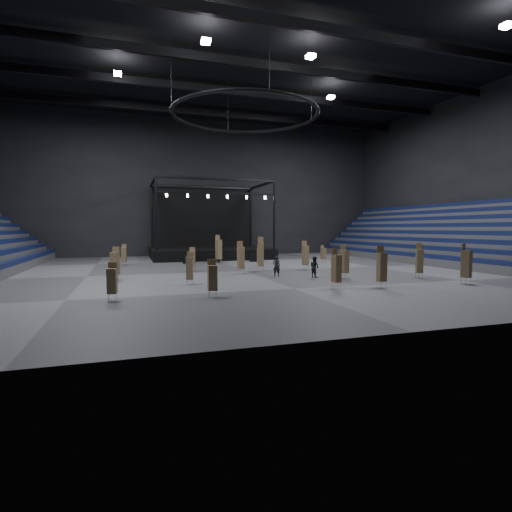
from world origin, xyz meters
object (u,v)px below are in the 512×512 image
object	(u,v)px
chair_stack_1	(345,261)
chair_stack_14	(241,257)
flight_case_mid	(214,258)
chair_stack_10	(115,263)
chair_stack_0	(466,263)
flight_case_right	(255,258)
crew_member	(314,267)
chair_stack_2	(382,266)
man_center	(277,266)
chair_stack_9	(419,260)
chair_stack_12	(261,254)
chair_stack_13	(259,256)
flight_case_left	(189,259)
stage	(209,246)
chair_stack_3	(124,255)
chair_stack_6	(192,259)
chair_stack_4	(212,277)
chair_stack_11	(219,249)
chair_stack_5	(323,253)
chair_stack_7	(190,268)
chair_stack_8	(112,280)
chair_stack_16	(336,268)
chair_stack_15	(305,255)

from	to	relation	value
chair_stack_1	chair_stack_14	bearing A→B (deg)	129.77
flight_case_mid	chair_stack_10	size ratio (longest dim) A/B	0.53
chair_stack_0	flight_case_right	bearing A→B (deg)	86.87
chair_stack_14	crew_member	world-z (taller)	chair_stack_14
chair_stack_2	man_center	distance (m)	8.37
chair_stack_9	chair_stack_12	distance (m)	12.49
chair_stack_0	man_center	world-z (taller)	chair_stack_0
chair_stack_13	chair_stack_14	size ratio (longest dim) A/B	0.81
flight_case_left	man_center	xyz separation A→B (m)	(4.67, -13.17, 0.38)
flight_case_left	man_center	distance (m)	13.98
chair_stack_12	chair_stack_13	distance (m)	2.62
stage	man_center	size ratio (longest dim) A/B	8.95
chair_stack_9	chair_stack_14	bearing A→B (deg)	175.59
chair_stack_3	flight_case_left	bearing A→B (deg)	19.33
chair_stack_10	chair_stack_13	xyz separation A→B (m)	(12.30, 5.32, -0.13)
chair_stack_1	chair_stack_2	bearing A→B (deg)	-105.41
chair_stack_0	chair_stack_6	world-z (taller)	chair_stack_0
chair_stack_4	chair_stack_12	bearing A→B (deg)	62.16
chair_stack_11	crew_member	bearing A→B (deg)	-88.91
chair_stack_0	chair_stack_5	bearing A→B (deg)	70.84
chair_stack_6	chair_stack_11	bearing A→B (deg)	79.81
chair_stack_1	chair_stack_14	distance (m)	8.09
chair_stack_7	chair_stack_8	xyz separation A→B (m)	(-4.51, -4.49, -0.07)
flight_case_left	chair_stack_4	distance (m)	20.86
chair_stack_10	stage	bearing A→B (deg)	82.70
chair_stack_12	chair_stack_9	bearing A→B (deg)	-24.80
chair_stack_1	chair_stack_9	world-z (taller)	chair_stack_9
flight_case_left	chair_stack_10	xyz separation A→B (m)	(-6.83, -11.94, 0.84)
chair_stack_9	chair_stack_16	distance (m)	8.62
chair_stack_1	chair_stack_9	bearing A→B (deg)	-29.76
chair_stack_4	chair_stack_15	bearing A→B (deg)	48.76
chair_stack_1	chair_stack_2	xyz separation A→B (m)	(-0.19, -4.71, 0.05)
chair_stack_12	chair_stack_15	xyz separation A→B (m)	(4.06, -0.16, -0.16)
chair_stack_6	chair_stack_7	size ratio (longest dim) A/B	0.96
chair_stack_8	chair_stack_13	bearing A→B (deg)	59.59
flight_case_left	chair_stack_2	size ratio (longest dim) A/B	0.47
chair_stack_11	chair_stack_12	distance (m)	8.55
chair_stack_6	crew_member	xyz separation A→B (m)	(8.03, -6.64, -0.33)
flight_case_mid	man_center	bearing A→B (deg)	-81.88
chair_stack_2	chair_stack_13	world-z (taller)	chair_stack_2
flight_case_right	chair_stack_16	size ratio (longest dim) A/B	0.49
chair_stack_8	chair_stack_11	world-z (taller)	chair_stack_11
crew_member	chair_stack_5	bearing A→B (deg)	-47.28
chair_stack_1	chair_stack_6	world-z (taller)	chair_stack_1
stage	flight_case_left	distance (m)	8.31
chair_stack_4	chair_stack_5	world-z (taller)	chair_stack_4
chair_stack_8	chair_stack_11	size ratio (longest dim) A/B	0.66
chair_stack_1	chair_stack_8	size ratio (longest dim) A/B	1.27
chair_stack_14	man_center	distance (m)	3.21
flight_case_right	chair_stack_7	xyz separation A→B (m)	(-9.37, -15.76, 0.70)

